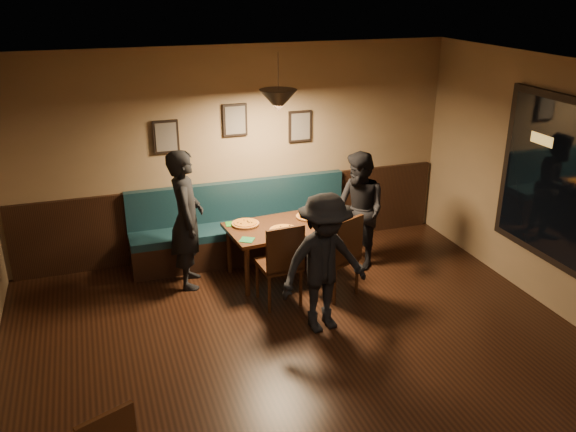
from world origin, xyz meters
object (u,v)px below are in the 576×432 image
object	(u,v)px
diner_right	(359,211)
tabasco_bottle	(315,219)
diner_front	(324,264)
dining_table	(279,251)
diner_left	(187,219)
chair_near_left	(279,262)
chair_near_right	(335,255)
soda_glass	(334,224)
booth_bench	(243,223)

from	to	relation	value
diner_right	tabasco_bottle	size ratio (longest dim) A/B	14.39
diner_front	tabasco_bottle	xyz separation A→B (m)	(0.41, 1.30, -0.04)
dining_table	diner_left	bearing A→B (deg)	167.29
dining_table	chair_near_left	size ratio (longest dim) A/B	1.24
chair_near_left	diner_front	size ratio (longest dim) A/B	0.66
tabasco_bottle	diner_right	bearing A→B (deg)	-1.88
chair_near_left	diner_left	xyz separation A→B (m)	(-0.91, 0.79, 0.35)
dining_table	chair_near_right	distance (m)	0.84
chair_near_right	diner_left	size ratio (longest dim) A/B	0.60
tabasco_bottle	soda_glass	bearing A→B (deg)	-67.65
booth_bench	dining_table	xyz separation A→B (m)	(0.29, -0.66, -0.16)
diner_left	tabasco_bottle	size ratio (longest dim) A/B	16.13
diner_right	tabasco_bottle	world-z (taller)	diner_right
diner_right	tabasco_bottle	distance (m)	0.60
chair_near_left	tabasco_bottle	world-z (taller)	chair_near_left
dining_table	diner_front	distance (m)	1.41
chair_near_left	diner_left	bearing A→B (deg)	134.61
diner_front	soda_glass	world-z (taller)	diner_front
chair_near_right	diner_right	size ratio (longest dim) A/B	0.67
booth_bench	diner_front	size ratio (longest dim) A/B	1.94
dining_table	diner_right	xyz separation A→B (m)	(1.07, -0.05, 0.43)
booth_bench	chair_near_right	bearing A→B (deg)	-59.70
diner_left	dining_table	bearing A→B (deg)	-87.39
chair_near_left	tabasco_bottle	bearing A→B (deg)	37.38
booth_bench	tabasco_bottle	size ratio (longest dim) A/B	28.04
diner_right	booth_bench	bearing A→B (deg)	-128.96
chair_near_right	diner_front	bearing A→B (deg)	-145.00
booth_bench	diner_right	bearing A→B (deg)	-27.40
dining_table	chair_near_left	distance (m)	0.70
chair_near_left	tabasco_bottle	size ratio (longest dim) A/B	9.59
booth_bench	chair_near_left	xyz separation A→B (m)	(0.08, -1.30, 0.01)
diner_front	diner_left	bearing A→B (deg)	120.37
soda_glass	booth_bench	bearing A→B (deg)	132.14
soda_glass	tabasco_bottle	world-z (taller)	soda_glass
soda_glass	dining_table	bearing A→B (deg)	151.14
chair_near_right	diner_right	xyz separation A→B (m)	(0.59, 0.61, 0.25)
dining_table	soda_glass	size ratio (longest dim) A/B	7.74
chair_near_left	booth_bench	bearing A→B (deg)	89.18
booth_bench	chair_near_left	world-z (taller)	chair_near_left
booth_bench	tabasco_bottle	bearing A→B (deg)	-41.79
booth_bench	diner_front	world-z (taller)	diner_front
diner_front	tabasco_bottle	size ratio (longest dim) A/B	14.49
diner_front	soda_glass	size ratio (longest dim) A/B	9.43
dining_table	booth_bench	bearing A→B (deg)	108.79
booth_bench	soda_glass	size ratio (longest dim) A/B	18.25
booth_bench	chair_near_right	world-z (taller)	chair_near_right
booth_bench	dining_table	world-z (taller)	booth_bench
booth_bench	soda_glass	world-z (taller)	booth_bench
diner_front	chair_near_right	bearing A→B (deg)	50.22
chair_near_right	tabasco_bottle	world-z (taller)	chair_near_right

